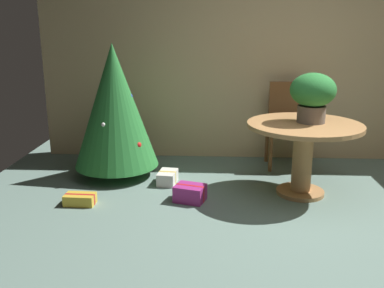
% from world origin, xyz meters
% --- Properties ---
extents(ground_plane, '(6.60, 6.60, 0.00)m').
position_xyz_m(ground_plane, '(0.00, 0.00, 0.00)').
color(ground_plane, slate).
extents(back_wall_panel, '(6.00, 0.10, 2.60)m').
position_xyz_m(back_wall_panel, '(0.00, 2.20, 1.30)').
color(back_wall_panel, tan).
rests_on(back_wall_panel, ground_plane).
extents(round_dining_table, '(1.09, 1.09, 0.72)m').
position_xyz_m(round_dining_table, '(-0.01, 0.92, 0.53)').
color(round_dining_table, '#B27F4C').
rests_on(round_dining_table, ground_plane).
extents(flower_vase, '(0.43, 0.43, 0.47)m').
position_xyz_m(flower_vase, '(0.06, 0.97, 0.99)').
color(flower_vase, '#665B51').
rests_on(flower_vase, round_dining_table).
extents(wooden_chair_far, '(0.48, 0.42, 0.98)m').
position_xyz_m(wooden_chair_far, '(-0.01, 1.86, 0.56)').
color(wooden_chair_far, brown).
rests_on(wooden_chair_far, ground_plane).
extents(holiday_tree, '(0.91, 0.91, 1.45)m').
position_xyz_m(holiday_tree, '(-1.94, 1.38, 0.78)').
color(holiday_tree, brown).
rests_on(holiday_tree, ground_plane).
extents(gift_box_purple, '(0.33, 0.29, 0.16)m').
position_xyz_m(gift_box_purple, '(-1.09, 0.68, 0.08)').
color(gift_box_purple, '#9E287A').
rests_on(gift_box_purple, ground_plane).
extents(gift_box_gold, '(0.28, 0.17, 0.10)m').
position_xyz_m(gift_box_gold, '(-2.11, 0.54, 0.05)').
color(gift_box_gold, gold).
rests_on(gift_box_gold, ground_plane).
extents(gift_box_cream, '(0.21, 0.29, 0.13)m').
position_xyz_m(gift_box_cream, '(-1.36, 1.14, 0.07)').
color(gift_box_cream, silver).
rests_on(gift_box_cream, ground_plane).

